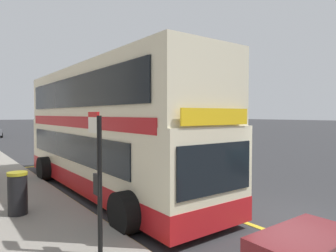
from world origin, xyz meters
TOP-DOWN VIEW (x-y plane):
  - ground_plane at (0.00, 32.00)m, footprint 260.00×260.00m
  - double_decker_bus at (-2.46, 6.10)m, footprint 3.21×10.98m
  - bus_bay_markings at (-2.47, 6.15)m, footprint 3.05×13.76m
  - bus_stop_sign at (-4.83, 1.38)m, footprint 0.09×0.51m
  - litter_bin at (-5.63, 4.71)m, footprint 0.51×0.51m

SIDE VIEW (x-z plane):
  - ground_plane at x=0.00m, z-range 0.00..0.00m
  - bus_bay_markings at x=-2.47m, z-range 0.00..0.01m
  - litter_bin at x=-5.63m, z-range 0.14..1.26m
  - bus_stop_sign at x=-4.83m, z-range 0.38..3.06m
  - double_decker_bus at x=-2.46m, z-range -0.14..4.26m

